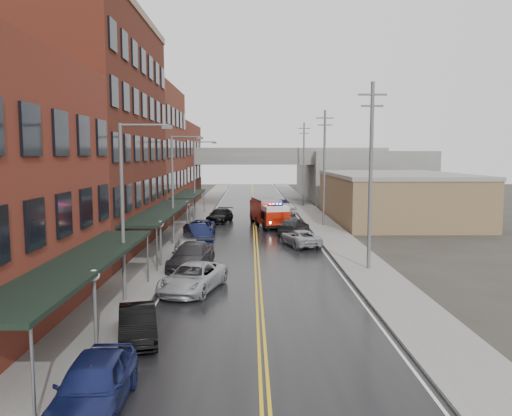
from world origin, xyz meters
name	(u,v)px	position (x,y,z in m)	size (l,w,h in m)	color
ground	(263,370)	(0.00, 0.00, 0.00)	(220.00, 220.00, 0.00)	#2D2B26
road	(255,234)	(0.00, 30.00, 0.01)	(11.00, 160.00, 0.02)	black
sidewalk_left	(178,233)	(-7.30, 30.00, 0.07)	(3.00, 160.00, 0.15)	slate
sidewalk_right	(332,233)	(7.30, 30.00, 0.07)	(3.00, 160.00, 0.15)	slate
curb_left	(195,233)	(-5.65, 30.00, 0.07)	(0.30, 160.00, 0.15)	gray
curb_right	(315,233)	(5.65, 30.00, 0.07)	(0.30, 160.00, 0.15)	gray
brick_building_b	(87,135)	(-13.30, 23.00, 9.00)	(9.00, 20.00, 18.00)	#502215
brick_building_c	(137,154)	(-13.30, 40.50, 7.50)	(9.00, 15.00, 15.00)	brown
brick_building_far	(164,165)	(-13.30, 58.00, 6.00)	(9.00, 20.00, 12.00)	maroon
tan_building	(394,198)	(16.00, 40.00, 2.50)	(14.00, 22.00, 5.00)	#8B6B4B
right_far_block	(356,175)	(18.00, 70.00, 4.00)	(18.00, 30.00, 8.00)	slate
awning_0	(83,262)	(-7.49, 4.00, 2.99)	(2.60, 16.00, 3.09)	black
awning_1	(162,211)	(-7.49, 23.00, 2.99)	(2.60, 18.00, 3.09)	black
awning_2	(189,194)	(-7.49, 40.50, 2.99)	(2.60, 13.00, 3.09)	black
globe_lamp_0	(94,290)	(-6.40, 2.00, 2.31)	(0.44, 0.44, 3.12)	#59595B
globe_lamp_1	(160,233)	(-6.40, 16.00, 2.31)	(0.44, 0.44, 3.12)	#59595B
globe_lamp_2	(187,210)	(-6.40, 30.00, 2.31)	(0.44, 0.44, 3.12)	#59595B
street_lamp_0	(127,201)	(-6.55, 8.00, 5.19)	(2.64, 0.22, 9.00)	#59595B
street_lamp_1	(175,183)	(-6.55, 24.00, 5.19)	(2.64, 0.22, 9.00)	#59595B
street_lamp_2	(197,175)	(-6.55, 40.00, 5.19)	(2.64, 0.22, 9.00)	#59595B
utility_pole_0	(371,173)	(7.20, 15.00, 6.31)	(1.80, 0.24, 12.00)	#59595B
utility_pole_1	(324,166)	(7.20, 35.00, 6.31)	(1.80, 0.24, 12.00)	#59595B
utility_pole_2	(304,163)	(7.20, 55.00, 6.31)	(1.80, 0.24, 12.00)	#59595B
overpass	(253,164)	(0.00, 62.00, 5.99)	(40.00, 10.00, 7.50)	slate
fire_truck	(269,212)	(1.47, 35.02, 1.52)	(4.31, 8.02, 2.80)	#B31908
parked_car_left_0	(94,385)	(-5.00, -2.72, 0.82)	(1.93, 4.80, 1.63)	#151C4F
parked_car_left_1	(138,324)	(-5.00, 2.91, 0.68)	(1.44, 4.14, 1.36)	black
parked_car_left_2	(193,278)	(-3.60, 10.20, 0.75)	(2.50, 5.42, 1.51)	#A5A8AD
parked_car_left_3	(191,256)	(-4.33, 15.70, 0.83)	(2.32, 5.72, 1.66)	#2B2B2E
parked_car_left_4	(188,251)	(-4.78, 17.63, 0.81)	(1.92, 4.77, 1.63)	silver
parked_car_left_5	(198,233)	(-5.00, 25.86, 0.76)	(1.61, 4.61, 1.52)	black
parked_car_left_6	(201,228)	(-5.00, 28.80, 0.73)	(2.44, 5.28, 1.47)	#111743
parked_car_left_7	(220,216)	(-3.82, 38.23, 0.75)	(2.10, 5.17, 1.50)	black
parked_car_right_0	(300,238)	(3.63, 23.80, 0.67)	(2.23, 4.84, 1.35)	#9C9EA4
parked_car_right_1	(293,226)	(3.60, 29.80, 0.75)	(2.11, 5.19, 1.51)	#232325
parked_car_right_2	(286,208)	(4.09, 46.20, 0.72)	(1.71, 4.25, 1.45)	silver
parked_car_right_3	(280,204)	(3.60, 51.60, 0.68)	(1.44, 4.14, 1.36)	black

